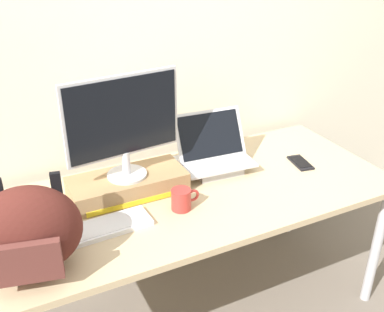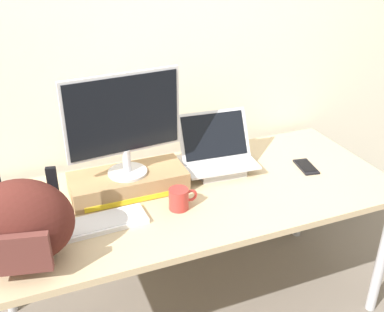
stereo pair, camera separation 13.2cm
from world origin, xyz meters
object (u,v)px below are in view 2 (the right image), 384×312
at_px(desktop_monitor, 124,121).
at_px(external_keyboard, 96,224).
at_px(coffee_mug, 179,199).
at_px(plush_toy, 5,219).
at_px(cell_phone, 306,167).
at_px(messenger_backpack, 22,223).
at_px(open_laptop, 217,159).
at_px(toner_box_yellow, 128,182).

height_order(desktop_monitor, external_keyboard, desktop_monitor).
relative_size(external_keyboard, coffee_mug, 3.25).
relative_size(desktop_monitor, external_keyboard, 1.23).
distance_m(desktop_monitor, plush_toy, 0.61).
bearing_deg(desktop_monitor, cell_phone, -12.92).
bearing_deg(external_keyboard, messenger_backpack, -159.25).
relative_size(open_laptop, messenger_backpack, 0.92).
distance_m(external_keyboard, cell_phone, 1.07).
bearing_deg(toner_box_yellow, desktop_monitor, -82.25).
bearing_deg(plush_toy, external_keyboard, -19.63).
height_order(external_keyboard, cell_phone, external_keyboard).
xyz_separation_m(desktop_monitor, cell_phone, (0.87, -0.11, -0.34)).
height_order(messenger_backpack, cell_phone, messenger_backpack).
distance_m(open_laptop, coffee_mug, 0.38).
relative_size(toner_box_yellow, open_laptop, 1.40).
bearing_deg(plush_toy, cell_phone, -0.54).
distance_m(toner_box_yellow, coffee_mug, 0.27).
height_order(coffee_mug, cell_phone, coffee_mug).
bearing_deg(open_laptop, desktop_monitor, -171.68).
xyz_separation_m(desktop_monitor, plush_toy, (-0.52, -0.10, -0.29)).
bearing_deg(external_keyboard, toner_box_yellow, 46.33).
bearing_deg(coffee_mug, cell_phone, 8.35).
bearing_deg(open_laptop, messenger_backpack, -154.35).
bearing_deg(coffee_mug, plush_toy, 170.30).
relative_size(desktop_monitor, open_laptop, 1.38).
height_order(open_laptop, messenger_backpack, messenger_backpack).
distance_m(toner_box_yellow, messenger_backpack, 0.57).
height_order(external_keyboard, messenger_backpack, messenger_backpack).
bearing_deg(coffee_mug, toner_box_yellow, 127.04).
xyz_separation_m(cell_phone, plush_toy, (-1.39, 0.01, 0.04)).
height_order(toner_box_yellow, messenger_backpack, messenger_backpack).
bearing_deg(external_keyboard, open_laptop, 19.05).
height_order(open_laptop, cell_phone, open_laptop).
xyz_separation_m(desktop_monitor, coffee_mug, (0.16, -0.21, -0.29)).
xyz_separation_m(desktop_monitor, open_laptop, (0.45, 0.03, -0.28)).
height_order(desktop_monitor, cell_phone, desktop_monitor).
xyz_separation_m(toner_box_yellow, messenger_backpack, (-0.45, -0.33, 0.11)).
distance_m(desktop_monitor, coffee_mug, 0.40).
xyz_separation_m(toner_box_yellow, external_keyboard, (-0.19, -0.22, -0.03)).
height_order(messenger_backpack, plush_toy, messenger_backpack).
xyz_separation_m(desktop_monitor, messenger_backpack, (-0.45, -0.32, -0.18)).
relative_size(messenger_backpack, cell_phone, 2.40).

